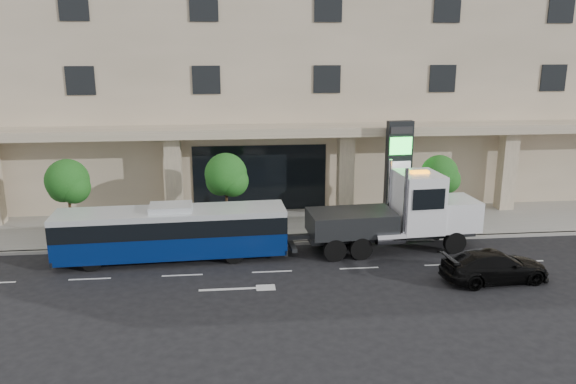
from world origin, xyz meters
The scene contains 11 objects.
ground centered at (0.00, 0.00, 0.00)m, with size 120.00×120.00×0.00m, color black.
sidewalk centered at (0.00, 5.00, 0.07)m, with size 120.00×6.00×0.15m, color gray.
curb centered at (0.00, 2.00, 0.07)m, with size 120.00×0.30×0.15m, color gray.
convention_center centered at (0.00, 15.42, 9.97)m, with size 60.00×17.60×20.00m.
tree_left centered at (-9.97, 3.59, 3.11)m, with size 2.27×2.20×4.22m.
tree_mid centered at (-1.97, 3.59, 3.26)m, with size 2.28×2.20×4.38m.
tree_right centered at (9.53, 3.59, 3.04)m, with size 2.10×2.00×4.04m.
city_bus centered at (-4.58, 0.53, 1.38)m, with size 10.81×2.70×2.72m.
tow_truck centered at (6.58, 0.80, 1.79)m, with size 9.61×2.90×4.36m.
black_sedan centered at (9.47, -3.49, 0.68)m, with size 1.90×4.68×1.36m, color black.
signage_pylon centered at (7.59, 4.82, 3.08)m, with size 1.47×0.63×5.76m.
Camera 1 is at (-1.73, -25.03, 9.83)m, focal length 35.00 mm.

